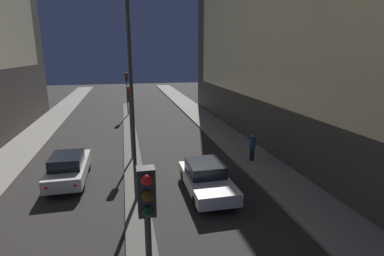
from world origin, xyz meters
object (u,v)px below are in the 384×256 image
street_lamp (130,67)px  car_right_lane (206,178)px  car_left_lane (69,167)px  traffic_light_near (148,230)px  pedestrian_on_right_sidewalk (252,147)px  traffic_light_mid (130,106)px  traffic_light_far (127,84)px

street_lamp → car_right_lane: street_lamp is taller
car_left_lane → car_right_lane: 7.25m
car_left_lane → traffic_light_near: bearing=-72.8°
traffic_light_near → pedestrian_on_right_sidewalk: 13.54m
traffic_light_mid → pedestrian_on_right_sidewalk: traffic_light_mid is taller
car_left_lane → pedestrian_on_right_sidewalk: (10.48, 0.46, 0.26)m
traffic_light_mid → car_left_lane: size_ratio=0.99×
traffic_light_near → traffic_light_mid: 13.41m
traffic_light_mid → street_lamp: street_lamp is taller
traffic_light_far → car_left_lane: traffic_light_far is taller
traffic_light_far → street_lamp: bearing=-90.0°
traffic_light_near → traffic_light_mid: same height
traffic_light_near → traffic_light_far: size_ratio=1.00×
traffic_light_near → traffic_light_mid: (0.00, 13.41, 0.00)m
car_left_lane → traffic_light_far: bearing=78.5°
street_lamp → traffic_light_mid: bearing=90.0°
traffic_light_far → traffic_light_near: bearing=-90.0°
traffic_light_mid → traffic_light_far: 13.85m
car_right_lane → pedestrian_on_right_sidewalk: bearing=40.9°
street_lamp → traffic_light_near: bearing=-90.0°
car_right_lane → traffic_light_mid: bearing=121.5°
traffic_light_mid → pedestrian_on_right_sidewalk: 7.84m
traffic_light_near → car_right_lane: 9.04m
street_lamp → car_left_lane: bearing=138.0°
car_right_lane → car_left_lane: bearing=157.0°
traffic_light_far → car_right_lane: traffic_light_far is taller
car_left_lane → street_lamp: bearing=-42.0°
street_lamp → pedestrian_on_right_sidewalk: street_lamp is taller
car_left_lane → car_right_lane: (6.68, -2.84, -0.03)m
traffic_light_near → pedestrian_on_right_sidewalk: size_ratio=2.68×
traffic_light_far → car_right_lane: (3.34, -19.30, -2.70)m
pedestrian_on_right_sidewalk → car_right_lane: bearing=-139.1°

